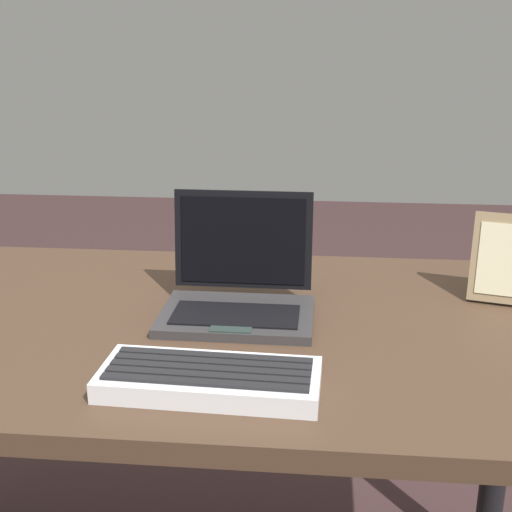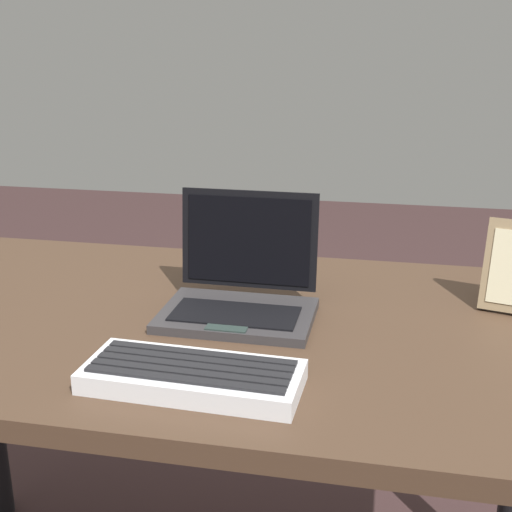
# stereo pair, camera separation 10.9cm
# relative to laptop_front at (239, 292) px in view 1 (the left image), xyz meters

# --- Properties ---
(desk) EXTENTS (1.37, 0.73, 0.74)m
(desk) POSITION_rel_laptop_front_xyz_m (-0.08, -0.03, -0.14)
(desk) COLOR #443021
(desk) RESTS_ON ground
(laptop_front) EXTENTS (0.26, 0.20, 0.20)m
(laptop_front) POSITION_rel_laptop_front_xyz_m (0.00, 0.00, 0.00)
(laptop_front) COLOR #312E30
(laptop_front) RESTS_ON desk
(external_keyboard) EXTENTS (0.30, 0.13, 0.03)m
(external_keyboard) POSITION_rel_laptop_front_xyz_m (-0.01, -0.26, -0.03)
(external_keyboard) COLOR silver
(external_keyboard) RESTS_ON desk
(photo_frame) EXTENTS (0.13, 0.08, 0.16)m
(photo_frame) POSITION_rel_laptop_front_xyz_m (0.46, 0.10, 0.04)
(photo_frame) COLOR #846D4E
(photo_frame) RESTS_ON desk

